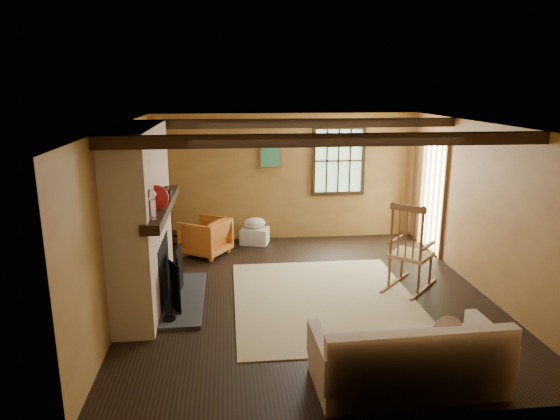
{
  "coord_description": "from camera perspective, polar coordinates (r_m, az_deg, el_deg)",
  "views": [
    {
      "loc": [
        -1.09,
        -6.52,
        2.92
      ],
      "look_at": [
        -0.37,
        0.4,
        1.16
      ],
      "focal_mm": 32.0,
      "sensor_mm": 36.0,
      "label": 1
    }
  ],
  "objects": [
    {
      "name": "ground",
      "position": [
        7.22,
        3.26,
        -9.64
      ],
      "size": [
        5.5,
        5.5,
        0.0
      ],
      "primitive_type": "plane",
      "color": "black",
      "rests_on": "ground"
    },
    {
      "name": "room_envelope",
      "position": [
        7.02,
        4.89,
        3.61
      ],
      "size": [
        5.02,
        5.52,
        2.44
      ],
      "color": "#9E6E38",
      "rests_on": "ground"
    },
    {
      "name": "fireplace",
      "position": [
        6.86,
        -15.3,
        -1.65
      ],
      "size": [
        1.02,
        2.3,
        2.4
      ],
      "color": "#A1643E",
      "rests_on": "ground"
    },
    {
      "name": "rug",
      "position": [
        7.08,
        5.15,
        -10.18
      ],
      "size": [
        2.5,
        3.0,
        0.01
      ],
      "primitive_type": "cube",
      "color": "tan",
      "rests_on": "ground"
    },
    {
      "name": "rocking_chair",
      "position": [
        7.48,
        14.62,
        -4.72
      ],
      "size": [
        1.0,
        1.03,
        1.31
      ],
      "rotation": [
        0.0,
        0.0,
        2.39
      ],
      "color": "tan",
      "rests_on": "ground"
    },
    {
      "name": "sofa",
      "position": [
        5.27,
        14.55,
        -16.51
      ],
      "size": [
        1.88,
        0.88,
        0.75
      ],
      "rotation": [
        0.0,
        0.0,
        0.03
      ],
      "color": "beige",
      "rests_on": "ground"
    },
    {
      "name": "firewood_pile",
      "position": [
        9.53,
        -11.13,
        -3.06
      ],
      "size": [
        0.75,
        0.14,
        0.27
      ],
      "color": "brown",
      "rests_on": "ground"
    },
    {
      "name": "laundry_basket",
      "position": [
        9.4,
        -2.91,
        -2.95
      ],
      "size": [
        0.59,
        0.5,
        0.3
      ],
      "primitive_type": "cube",
      "rotation": [
        0.0,
        0.0,
        -0.28
      ],
      "color": "white",
      "rests_on": "ground"
    },
    {
      "name": "basket_pillow",
      "position": [
        9.32,
        -2.93,
        -1.48
      ],
      "size": [
        0.46,
        0.4,
        0.2
      ],
      "primitive_type": "ellipsoid",
      "rotation": [
        0.0,
        0.0,
        0.21
      ],
      "color": "beige",
      "rests_on": "laundry_basket"
    },
    {
      "name": "armchair",
      "position": [
        8.81,
        -8.5,
        -3.04
      ],
      "size": [
        0.99,
        0.98,
        0.66
      ],
      "primitive_type": "imported",
      "rotation": [
        0.0,
        0.0,
        -2.14
      ],
      "color": "#BF6026",
      "rests_on": "ground"
    }
  ]
}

